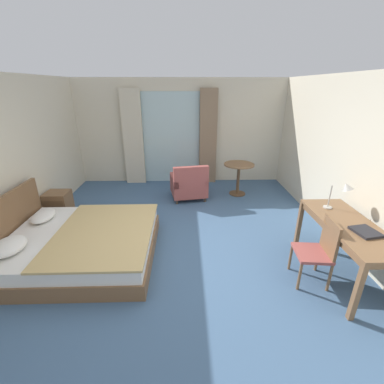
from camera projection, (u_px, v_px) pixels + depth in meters
name	position (u px, v px, depth m)	size (l,w,h in m)	color
ground	(179.00, 259.00, 3.99)	(5.86, 7.52, 0.10)	#426084
wall_back	(181.00, 132.00, 6.72)	(5.46, 0.12, 2.60)	beige
wall_right	(374.00, 173.00, 3.53)	(0.12, 7.12, 2.60)	beige
balcony_glass_door	(171.00, 139.00, 6.70)	(1.46, 0.02, 2.28)	silver
curtain_panel_left	(133.00, 138.00, 6.57)	(0.49, 0.10, 2.36)	beige
curtain_panel_right	(208.00, 138.00, 6.61)	(0.43, 0.10, 2.36)	#897056
bed	(78.00, 243.00, 3.86)	(2.14, 1.88, 0.95)	brown
nightstand	(59.00, 205.00, 5.07)	(0.43, 0.40, 0.52)	brown
writing_desk	(349.00, 230.00, 3.35)	(0.63, 1.57, 0.77)	brown
desk_chair	(319.00, 248.00, 3.30)	(0.44, 0.47, 0.88)	#9E4C47
desk_lamp	(344.00, 189.00, 3.53)	(0.28, 0.27, 0.46)	#B7B2A8
closed_book	(366.00, 232.00, 3.10)	(0.26, 0.29, 0.03)	#232328
armchair_by_window	(189.00, 185.00, 5.88)	(0.87, 0.85, 0.83)	#9E4C47
round_cafe_table	(239.00, 172.00, 6.05)	(0.69, 0.69, 0.74)	brown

